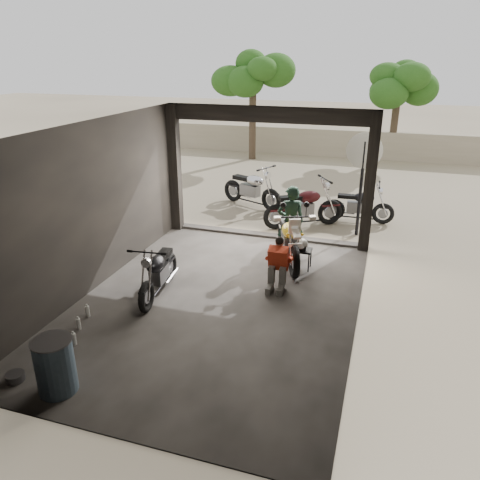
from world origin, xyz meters
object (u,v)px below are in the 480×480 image
Objects in this scene: outside_bike_b at (304,203)px; rider at (291,222)px; oil_drum at (55,367)px; sign_post at (363,167)px; outside_bike_c at (359,202)px; stool at (304,253)px; main_bike at (289,235)px; left_bike at (158,268)px; mechanic at (277,266)px; helmet at (302,244)px; outside_bike_a at (252,185)px.

rider is at bearing 150.30° from outside_bike_b.
oil_drum is 8.19m from sign_post.
stool is at bearing 164.39° from outside_bike_c.
outside_bike_b reaches higher than main_bike.
sign_post is (0.92, 2.45, 1.38)m from stool.
main_bike is 4.24× the size of stool.
stool is 0.18× the size of sign_post.
left_bike reaches higher than mechanic.
mechanic is at bearing -126.76° from helmet.
main_bike is at bearing 157.33° from outside_bike_c.
mechanic reaches higher than stool.
mechanic is 1.24× the size of oil_drum.
left_bike is 5.93m from outside_bike_a.
outside_bike_c is 6.15× the size of helmet.
outside_bike_a reaches higher than oil_drum.
rider reaches higher than oil_drum.
left_bike is at bearing 125.54° from outside_bike_b.
outside_bike_a is 3.23m from outside_bike_c.
outside_bike_c is 2.03× the size of oil_drum.
outside_bike_c is 1.58m from sign_post.
rider is at bearing -127.01° from outside_bike_a.
mechanic is (1.99, -5.03, -0.14)m from outside_bike_a.
helmet is (0.38, -0.57, -0.25)m from rider.
sign_post is (0.05, -1.03, 1.21)m from outside_bike_c.
oil_drum is at bearing -138.28° from helmet.
outside_bike_c is (3.28, 5.43, 0.01)m from left_bike.
oil_drum is (-1.97, -7.51, -0.25)m from outside_bike_b.
outside_bike_a is at bearing 82.38° from left_bike.
oil_drum is at bearing -124.44° from sign_post.
stool is 0.20m from helmet.
mechanic is at bearing 163.74° from outside_bike_c.
stool is 0.57× the size of oil_drum.
outside_bike_c is at bearing 52.13° from left_bike.
main_bike is at bearing 149.09° from stool.
oil_drum is at bearing 45.52° from rider.
outside_bike_a is (0.09, 5.93, 0.09)m from left_bike.
stool is (2.41, 1.96, -0.16)m from left_bike.
mechanic is (0.17, -3.69, -0.15)m from outside_bike_b.
helmet is 0.33× the size of oil_drum.
outside_bike_a is at bearing 21.80° from outside_bike_b.
rider is 2.07× the size of oil_drum.
outside_bike_a is 5.41m from mechanic.
rider is at bearing 74.37° from main_bike.
outside_bike_b is 7.77m from oil_drum.
sign_post is at bearing -128.94° from outside_bike_b.
outside_bike_a is 1.15× the size of outside_bike_c.
main_bike is at bearing 150.87° from outside_bike_b.
oil_drum reaches higher than stool.
outside_bike_b is 1.61m from outside_bike_c.
left_bike is at bearing 89.02° from oil_drum.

